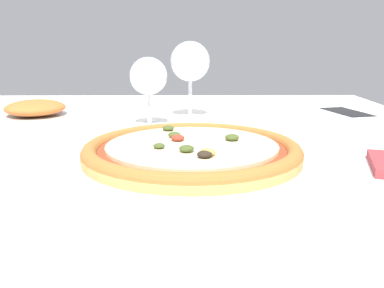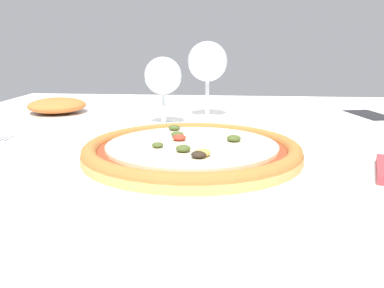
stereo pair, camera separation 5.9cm
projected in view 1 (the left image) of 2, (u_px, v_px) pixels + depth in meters
The scene contains 6 objects.
dining_table at pixel (171, 184), 0.77m from camera, with size 1.10×1.19×0.73m.
pizza_plate at pixel (192, 153), 0.59m from camera, with size 0.33×0.33×0.04m.
wine_glass_far_left at pixel (190, 63), 0.92m from camera, with size 0.09×0.09×0.17m.
wine_glass_far_right at pixel (148, 79), 0.83m from camera, with size 0.07×0.07×0.14m.
cell_phone at pixel (346, 114), 0.97m from camera, with size 0.10×0.16×0.01m.
side_plate at pixel (36, 112), 0.93m from camera, with size 0.22×0.22×0.04m.
Camera 1 is at (0.03, -0.73, 0.91)m, focal length 40.00 mm.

